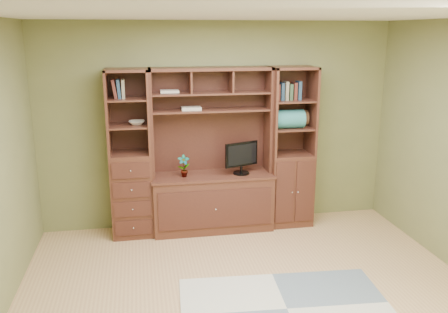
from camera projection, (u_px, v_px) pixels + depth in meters
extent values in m
cube|color=tan|center=(254.00, 300.00, 4.50)|extent=(4.60, 4.10, 0.04)
cube|color=white|center=(259.00, 14.00, 3.83)|extent=(4.60, 4.10, 0.04)
cube|color=olive|center=(218.00, 126.00, 6.07)|extent=(4.50, 0.04, 2.60)
cube|color=olive|center=(358.00, 283.00, 2.26)|extent=(4.50, 0.04, 2.60)
cube|color=#4D261B|center=(212.00, 152.00, 5.86)|extent=(1.54, 0.53, 2.05)
cube|color=#4D261B|center=(130.00, 155.00, 5.73)|extent=(0.50, 0.45, 2.05)
cube|color=#4D261B|center=(291.00, 147.00, 6.08)|extent=(0.55, 0.45, 2.05)
cube|color=#A0A6A6|center=(287.00, 309.00, 4.33)|extent=(2.02, 1.42, 0.01)
cube|color=black|center=(241.00, 152.00, 5.90)|extent=(0.50, 0.35, 0.56)
imported|color=#9E4135|center=(184.00, 166.00, 5.81)|extent=(0.15, 0.10, 0.28)
cube|color=beige|center=(191.00, 108.00, 5.77)|extent=(0.24, 0.17, 0.04)
imported|color=beige|center=(137.00, 123.00, 5.65)|extent=(0.19, 0.19, 0.05)
cube|color=teal|center=(288.00, 119.00, 5.92)|extent=(0.40, 0.23, 0.23)
cube|color=brown|center=(293.00, 118.00, 6.07)|extent=(0.36, 0.20, 0.20)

